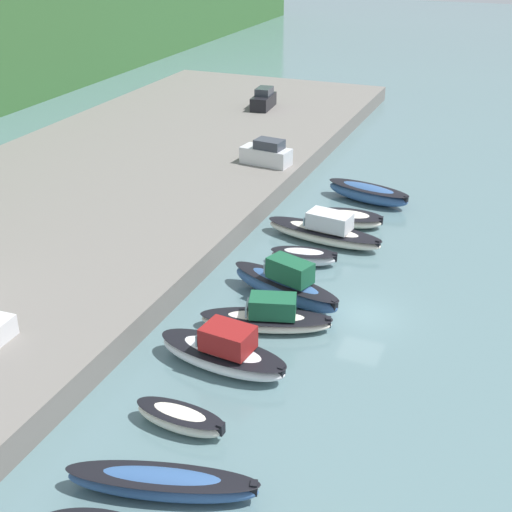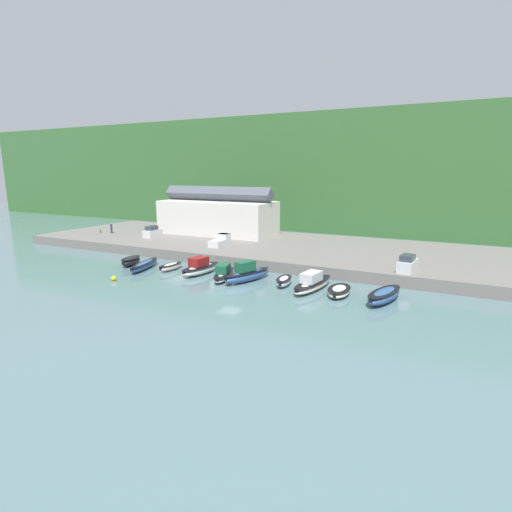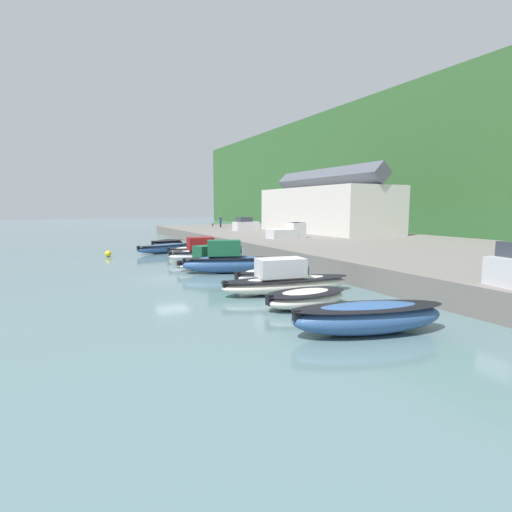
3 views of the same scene
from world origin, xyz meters
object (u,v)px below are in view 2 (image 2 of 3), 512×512
Objects in this scene: parked_car_0 at (408,264)px; pickup_truck_0 at (221,241)px; moored_boat_2 at (171,267)px; moored_boat_8 at (339,291)px; moored_boat_5 at (247,274)px; moored_boat_4 at (224,273)px; moored_boat_1 at (144,265)px; moored_boat_3 at (200,268)px; mooring_buoy_0 at (114,278)px; moored_boat_9 at (384,295)px; person_on_quay at (111,228)px; moored_boat_0 at (131,261)px; moored_boat_6 at (284,281)px; moored_boat_7 at (312,283)px; parked_car_1 at (153,232)px; dog_on_quay at (100,231)px.

parked_car_0 is 31.12m from pickup_truck_0.
moored_boat_2 is 0.88× the size of moored_boat_8.
moored_boat_8 is (12.35, -0.54, -0.48)m from moored_boat_5.
moored_boat_4 is 15.78m from moored_boat_8.
moored_boat_1 is 1.56× the size of moored_boat_8.
pickup_truck_0 is (-4.33, 12.69, 1.55)m from moored_boat_3.
moored_boat_3 reaches higher than mooring_buoy_0.
moored_boat_9 is 9.43m from parked_car_0.
person_on_quay is 3.13× the size of mooring_buoy_0.
moored_boat_3 is at bearing -6.21° from moored_boat_1.
moored_boat_3 is at bearing 153.86° from moored_boat_4.
parked_car_0 is (26.44, 7.95, 1.64)m from moored_boat_3.
parked_car_0 reaches higher than moored_boat_0.
moored_boat_0 is at bearing 171.37° from moored_boat_6.
parked_car_1 reaches higher than moored_boat_7.
moored_boat_2 is at bearing -167.74° from moored_boat_9.
moored_boat_2 is 1.04× the size of parked_car_1.
parked_car_1 is at bearing 112.14° from moored_boat_1.
person_on_quay reaches higher than mooring_buoy_0.
moored_boat_8 is (32.47, -0.59, -0.19)m from moored_boat_0.
moored_boat_4 is (4.30, -0.73, -0.17)m from moored_boat_3.
moored_boat_4 is 3.44m from moored_boat_5.
moored_boat_2 is 0.57× the size of moored_boat_5.
dog_on_quay is at bearing -166.95° from person_on_quay.
moored_boat_8 is (20.08, -1.09, -0.35)m from moored_boat_3.
parked_car_0 is 2.05× the size of person_on_quay.
moored_boat_6 is at bearing -143.03° from parked_car_0.
person_on_quay is (-51.81, 15.49, 2.17)m from moored_boat_8.
parked_car_1 is (-46.15, 15.78, 1.78)m from moored_boat_9.
moored_boat_9 reaches higher than moored_boat_2.
parked_car_0 reaches higher than moored_boat_8.
moored_boat_2 is (3.88, 1.23, -0.05)m from moored_boat_1.
moored_boat_2 is (7.35, 0.34, -0.18)m from moored_boat_0.
moored_boat_0 is 1.08× the size of parked_car_1.
moored_boat_4 is (16.70, -0.24, -0.01)m from moored_boat_0.
parked_car_1 is (-25.32, 15.30, 1.81)m from moored_boat_4.
moored_boat_8 is 28.09m from pickup_truck_0.
pickup_truck_0 is at bearing 45.31° from moored_boat_0.
moored_boat_1 is at bearing 177.36° from moored_boat_8.
moored_boat_6 is at bearing -11.44° from moored_boat_1.
parked_car_1 reaches higher than mooring_buoy_0.
parked_car_1 is at bearing 106.56° from moored_boat_0.
person_on_quay is at bearing 152.32° from moored_boat_6.
moored_boat_4 is at bearing -157.80° from moored_boat_5.
moored_boat_6 is 49.02m from dog_on_quay.
moored_boat_6 is 12.48m from moored_boat_9.
moored_boat_1 is 1.83× the size of parked_car_0.
moored_boat_4 is 39.14m from person_on_quay.
parked_car_1 is at bearing 171.36° from moored_boat_5.
moored_boat_9 is at bearing -65.61° from dog_on_quay.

